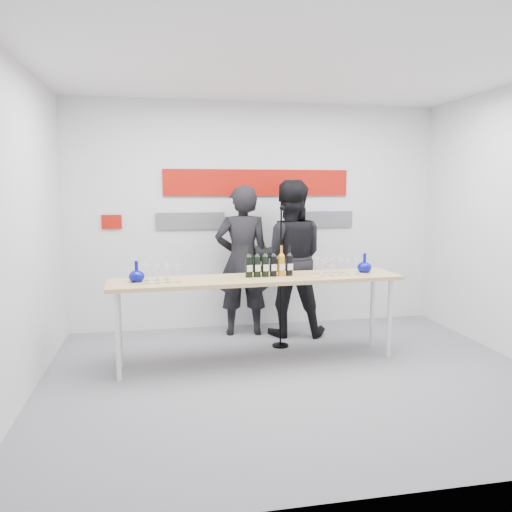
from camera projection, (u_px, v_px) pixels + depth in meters
The scene contains 12 objects.
ground at pixel (296, 377), 5.00m from camera, with size 5.00×5.00×0.00m, color slate.
back_wall at pixel (257, 216), 6.74m from camera, with size 5.00×0.04×3.00m, color silver.
signage at pixel (253, 194), 6.66m from camera, with size 3.38×0.02×0.79m.
tasting_table at pixel (258, 284), 5.32m from camera, with size 3.14×0.76×0.93m.
wine_bottles at pixel (269, 261), 5.35m from camera, with size 0.53×0.10×0.33m.
decanter_left at pixel (137, 271), 5.05m from camera, with size 0.16×0.16×0.21m, color #070C91, non-canonical shape.
decanter_right at pixel (365, 263), 5.63m from camera, with size 0.16×0.16×0.21m, color #070C91, non-canonical shape.
glasses_left at pixel (160, 273), 5.05m from camera, with size 0.37×0.23×0.18m.
glasses_right at pixel (335, 266), 5.49m from camera, with size 0.47×0.24×0.18m.
presenter_left at pixel (242, 261), 6.35m from camera, with size 0.70×0.46×1.91m, color black.
presenter_right at pixel (289, 258), 6.34m from camera, with size 0.96×0.75×1.98m, color black.
mic_stand at pixel (281, 305), 5.89m from camera, with size 0.20×0.20×1.68m.
Camera 1 is at (-1.30, -4.63, 1.87)m, focal length 35.00 mm.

